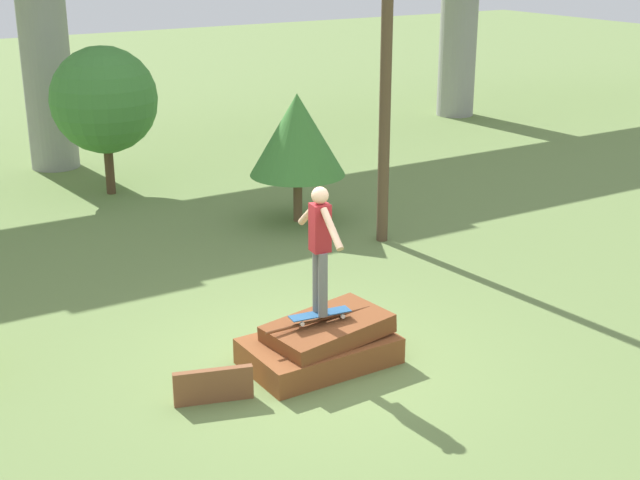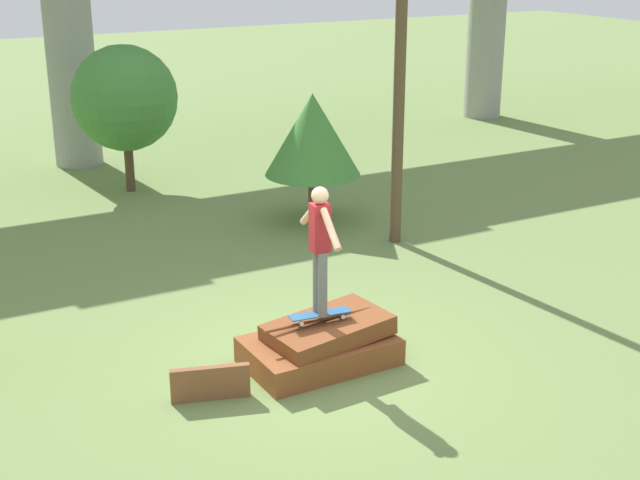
% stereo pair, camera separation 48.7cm
% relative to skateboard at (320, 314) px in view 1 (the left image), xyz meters
% --- Properties ---
extents(ground_plane, '(80.00, 80.00, 0.00)m').
position_rel_skateboard_xyz_m(ground_plane, '(0.01, 0.04, -0.70)').
color(ground_plane, olive).
extents(scrap_pile, '(1.88, 1.20, 0.63)m').
position_rel_skateboard_xyz_m(scrap_pile, '(0.04, 0.03, -0.44)').
color(scrap_pile, brown).
rests_on(scrap_pile, ground_plane).
extents(scrap_plank_loose, '(0.92, 0.36, 0.42)m').
position_rel_skateboard_xyz_m(scrap_plank_loose, '(-1.57, -0.16, -0.49)').
color(scrap_plank_loose, brown).
rests_on(scrap_plank_loose, ground_plane).
extents(skateboard, '(0.82, 0.29, 0.09)m').
position_rel_skateboard_xyz_m(skateboard, '(0.00, 0.00, 0.00)').
color(skateboard, '#23517F').
rests_on(skateboard, scrap_pile).
extents(skater, '(0.24, 1.19, 1.65)m').
position_rel_skateboard_xyz_m(skater, '(0.00, 0.00, 0.97)').
color(skater, slate).
rests_on(skater, skateboard).
extents(utility_pole, '(1.30, 0.20, 6.31)m').
position_rel_skateboard_xyz_m(utility_pole, '(3.50, 3.57, 2.58)').
color(utility_pole, brown).
rests_on(utility_pole, ground_plane).
extents(tree_behind_right, '(1.80, 1.80, 2.45)m').
position_rel_skateboard_xyz_m(tree_behind_right, '(2.79, 5.34, 0.98)').
color(tree_behind_right, brown).
rests_on(tree_behind_right, ground_plane).
extents(tree_mid_back, '(2.20, 2.20, 3.09)m').
position_rel_skateboard_xyz_m(tree_mid_back, '(0.37, 9.05, 1.29)').
color(tree_mid_back, '#4C3823').
rests_on(tree_mid_back, ground_plane).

